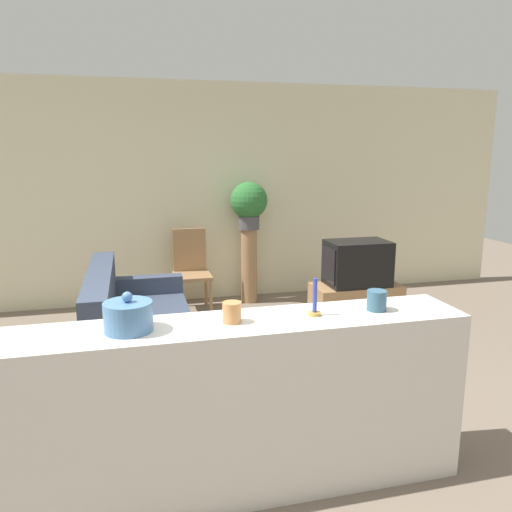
# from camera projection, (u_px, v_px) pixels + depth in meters

# --- Properties ---
(ground_plane) EXTENTS (14.00, 14.00, 0.00)m
(ground_plane) POSITION_uv_depth(u_px,v_px,m) (229.00, 451.00, 3.17)
(ground_plane) COLOR #756656
(wall_back) EXTENTS (9.00, 0.06, 2.70)m
(wall_back) POSITION_uv_depth(u_px,v_px,m) (174.00, 194.00, 6.15)
(wall_back) COLOR beige
(wall_back) RESTS_ON ground_plane
(couch) EXTENTS (0.86, 1.74, 0.89)m
(couch) POSITION_uv_depth(u_px,v_px,m) (137.00, 335.00, 4.32)
(couch) COLOR #384256
(couch) RESTS_ON ground_plane
(tv_stand) EXTENTS (0.94, 0.46, 0.46)m
(tv_stand) POSITION_uv_depth(u_px,v_px,m) (356.00, 305.00, 5.42)
(tv_stand) COLOR #9E754C
(tv_stand) RESTS_ON ground_plane
(television) EXTENTS (0.66, 0.43, 0.48)m
(television) POSITION_uv_depth(u_px,v_px,m) (357.00, 263.00, 5.32)
(television) COLOR black
(television) RESTS_ON tv_stand
(wooden_chair) EXTENTS (0.44, 0.44, 0.96)m
(wooden_chair) POSITION_uv_depth(u_px,v_px,m) (191.00, 267.00, 5.97)
(wooden_chair) COLOR #9E754C
(wooden_chair) RESTS_ON ground_plane
(plant_stand) EXTENTS (0.20, 0.20, 0.93)m
(plant_stand) POSITION_uv_depth(u_px,v_px,m) (249.00, 266.00, 6.24)
(plant_stand) COLOR #9E754C
(plant_stand) RESTS_ON ground_plane
(potted_plant) EXTENTS (0.45, 0.45, 0.58)m
(potted_plant) POSITION_uv_depth(u_px,v_px,m) (249.00, 203.00, 6.08)
(potted_plant) COLOR #4C4C51
(potted_plant) RESTS_ON plant_stand
(foreground_counter) EXTENTS (2.52, 0.44, 0.98)m
(foreground_counter) POSITION_uv_depth(u_px,v_px,m) (240.00, 407.00, 2.74)
(foreground_counter) COLOR silver
(foreground_counter) RESTS_ON ground_plane
(decorative_bowl) EXTENTS (0.24, 0.24, 0.20)m
(decorative_bowl) POSITION_uv_depth(u_px,v_px,m) (128.00, 316.00, 2.49)
(decorative_bowl) COLOR #4C7AAD
(decorative_bowl) RESTS_ON foreground_counter
(candle_jar) EXTENTS (0.10, 0.10, 0.11)m
(candle_jar) POSITION_uv_depth(u_px,v_px,m) (232.00, 312.00, 2.62)
(candle_jar) COLOR #C6844C
(candle_jar) RESTS_ON foreground_counter
(candlestick) EXTENTS (0.07, 0.07, 0.21)m
(candlestick) POSITION_uv_depth(u_px,v_px,m) (315.00, 304.00, 2.73)
(candlestick) COLOR #B7933D
(candlestick) RESTS_ON foreground_counter
(coffee_tin) EXTENTS (0.11, 0.11, 0.12)m
(coffee_tin) POSITION_uv_depth(u_px,v_px,m) (377.00, 300.00, 2.82)
(coffee_tin) COLOR #335B75
(coffee_tin) RESTS_ON foreground_counter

